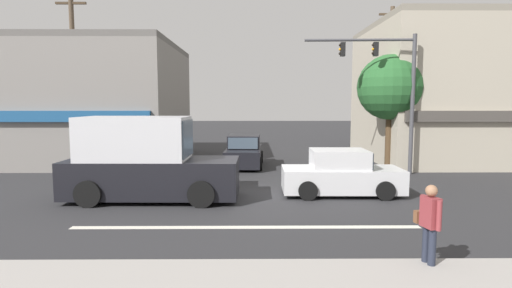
# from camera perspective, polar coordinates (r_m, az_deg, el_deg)

# --- Properties ---
(ground_plane) EXTENTS (120.00, 120.00, 0.00)m
(ground_plane) POSITION_cam_1_polar(r_m,az_deg,el_deg) (13.86, -1.22, -7.44)
(ground_plane) COLOR #2B2B2D
(lane_marking_stripe) EXTENTS (9.00, 0.24, 0.01)m
(lane_marking_stripe) POSITION_cam_1_polar(r_m,az_deg,el_deg) (10.49, -1.47, -11.80)
(lane_marking_stripe) COLOR silver
(lane_marking_stripe) RESTS_ON ground
(building_left_block) EXTENTS (13.64, 9.28, 6.46)m
(building_left_block) POSITION_cam_1_polar(r_m,az_deg,el_deg) (25.25, -26.67, 5.31)
(building_left_block) COLOR gray
(building_left_block) RESTS_ON ground
(building_right_corner) EXTENTS (11.41, 8.93, 7.59)m
(building_right_corner) POSITION_cam_1_polar(r_m,az_deg,el_deg) (25.65, 28.46, 6.49)
(building_right_corner) COLOR #B7AD99
(building_right_corner) RESTS_ON ground
(street_tree) EXTENTS (3.11, 3.11, 5.50)m
(street_tree) POSITION_cam_1_polar(r_m,az_deg,el_deg) (20.24, 18.63, 7.63)
(street_tree) COLOR #4C3823
(street_tree) RESTS_ON ground
(utility_pole_near_left) EXTENTS (1.40, 0.22, 8.19)m
(utility_pole_near_left) POSITION_cam_1_polar(r_m,az_deg,el_deg) (20.82, -24.52, 8.23)
(utility_pole_near_left) COLOR brown
(utility_pole_near_left) RESTS_ON ground
(utility_pole_far_right) EXTENTS (1.40, 0.22, 8.21)m
(utility_pole_far_right) POSITION_cam_1_polar(r_m,az_deg,el_deg) (22.57, 18.62, 8.25)
(utility_pole_far_right) COLOR brown
(utility_pole_far_right) RESTS_ON ground
(traffic_light_mast) EXTENTS (4.89, 0.36, 6.20)m
(traffic_light_mast) POSITION_cam_1_polar(r_m,az_deg,el_deg) (18.80, 18.71, 8.55)
(traffic_light_mast) COLOR #47474C
(traffic_light_mast) RESTS_ON ground
(sedan_approaching_near) EXTENTS (2.01, 4.17, 1.58)m
(sedan_approaching_near) POSITION_cam_1_polar(r_m,az_deg,el_deg) (20.25, -1.72, -1.19)
(sedan_approaching_near) COLOR black
(sedan_approaching_near) RESTS_ON ground
(box_truck_parked_curbside) EXTENTS (5.63, 2.31, 2.75)m
(box_truck_parked_curbside) POSITION_cam_1_polar(r_m,az_deg,el_deg) (13.61, -15.41, -2.53)
(box_truck_parked_curbside) COLOR black
(box_truck_parked_curbside) RESTS_ON ground
(sedan_crossing_rightbound) EXTENTS (4.12, 1.93, 1.58)m
(sedan_crossing_rightbound) POSITION_cam_1_polar(r_m,az_deg,el_deg) (14.25, 12.05, -4.28)
(sedan_crossing_rightbound) COLOR silver
(sedan_crossing_rightbound) RESTS_ON ground
(pedestrian_foreground_with_bag) EXTENTS (0.32, 0.69, 1.67)m
(pedestrian_foreground_with_bag) POSITION_cam_1_polar(r_m,az_deg,el_deg) (8.31, 23.53, -10.21)
(pedestrian_foreground_with_bag) COLOR #232838
(pedestrian_foreground_with_bag) RESTS_ON ground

